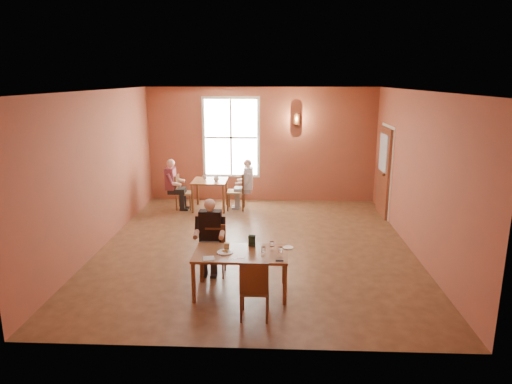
{
  "coord_description": "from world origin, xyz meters",
  "views": [
    {
      "loc": [
        0.38,
        -8.45,
        3.22
      ],
      "look_at": [
        0.0,
        0.2,
        1.05
      ],
      "focal_mm": 32.0,
      "sensor_mm": 36.0,
      "label": 1
    }
  ],
  "objects_px": {
    "diner_white": "(237,186)",
    "diner_maroon": "(183,185)",
    "main_table": "(241,273)",
    "second_table": "(210,195)",
    "chair_diner_white": "(236,191)",
    "diner_main": "(213,241)",
    "chair_empty": "(255,288)",
    "chair_diner_main": "(214,251)",
    "chair_diner_maroon": "(184,192)"
  },
  "relations": [
    {
      "from": "diner_main",
      "to": "chair_diner_maroon",
      "type": "xyz_separation_m",
      "value": [
        -1.28,
        3.97,
        -0.18
      ]
    },
    {
      "from": "chair_diner_maroon",
      "to": "chair_diner_main",
      "type": "bearing_deg",
      "value": 17.95
    },
    {
      "from": "main_table",
      "to": "chair_empty",
      "type": "distance_m",
      "value": 0.77
    },
    {
      "from": "diner_main",
      "to": "chair_diner_white",
      "type": "xyz_separation_m",
      "value": [
        0.02,
        3.97,
        -0.13
      ]
    },
    {
      "from": "diner_white",
      "to": "diner_maroon",
      "type": "relative_size",
      "value": 0.98
    },
    {
      "from": "main_table",
      "to": "diner_maroon",
      "type": "relative_size",
      "value": 1.14
    },
    {
      "from": "chair_diner_main",
      "to": "diner_maroon",
      "type": "bearing_deg",
      "value": -71.66
    },
    {
      "from": "main_table",
      "to": "chair_diner_main",
      "type": "height_order",
      "value": "chair_diner_main"
    },
    {
      "from": "main_table",
      "to": "chair_diner_main",
      "type": "distance_m",
      "value": 0.82
    },
    {
      "from": "chair_empty",
      "to": "chair_diner_white",
      "type": "xyz_separation_m",
      "value": [
        -0.72,
        5.31,
        0.04
      ]
    },
    {
      "from": "chair_diner_white",
      "to": "chair_diner_main",
      "type": "bearing_deg",
      "value": 179.64
    },
    {
      "from": "chair_diner_main",
      "to": "chair_diner_white",
      "type": "height_order",
      "value": "chair_diner_white"
    },
    {
      "from": "chair_diner_main",
      "to": "second_table",
      "type": "distance_m",
      "value": 3.99
    },
    {
      "from": "chair_diner_maroon",
      "to": "second_table",
      "type": "bearing_deg",
      "value": 90.0
    },
    {
      "from": "chair_empty",
      "to": "diner_white",
      "type": "bearing_deg",
      "value": 98.05
    },
    {
      "from": "main_table",
      "to": "chair_diner_white",
      "type": "xyz_separation_m",
      "value": [
        -0.48,
        4.59,
        0.14
      ]
    },
    {
      "from": "chair_empty",
      "to": "second_table",
      "type": "distance_m",
      "value": 5.48
    },
    {
      "from": "diner_main",
      "to": "chair_diner_white",
      "type": "distance_m",
      "value": 3.97
    },
    {
      "from": "chair_empty",
      "to": "chair_diner_maroon",
      "type": "height_order",
      "value": "chair_empty"
    },
    {
      "from": "main_table",
      "to": "chair_diner_main",
      "type": "xyz_separation_m",
      "value": [
        -0.5,
        0.65,
        0.08
      ]
    },
    {
      "from": "second_table",
      "to": "diner_white",
      "type": "relative_size",
      "value": 0.69
    },
    {
      "from": "main_table",
      "to": "diner_white",
      "type": "distance_m",
      "value": 4.62
    },
    {
      "from": "chair_diner_white",
      "to": "chair_empty",
      "type": "bearing_deg",
      "value": -172.26
    },
    {
      "from": "main_table",
      "to": "diner_main",
      "type": "height_order",
      "value": "diner_main"
    },
    {
      "from": "chair_diner_main",
      "to": "chair_empty",
      "type": "xyz_separation_m",
      "value": [
        0.75,
        -1.37,
        0.02
      ]
    },
    {
      "from": "chair_diner_maroon",
      "to": "diner_maroon",
      "type": "relative_size",
      "value": 0.7
    },
    {
      "from": "chair_empty",
      "to": "diner_maroon",
      "type": "bearing_deg",
      "value": 111.76
    },
    {
      "from": "main_table",
      "to": "second_table",
      "type": "distance_m",
      "value": 4.72
    },
    {
      "from": "main_table",
      "to": "chair_diner_main",
      "type": "relative_size",
      "value": 1.71
    },
    {
      "from": "main_table",
      "to": "diner_main",
      "type": "xyz_separation_m",
      "value": [
        -0.5,
        0.62,
        0.28
      ]
    },
    {
      "from": "chair_diner_white",
      "to": "diner_white",
      "type": "distance_m",
      "value": 0.14
    },
    {
      "from": "main_table",
      "to": "diner_white",
      "type": "height_order",
      "value": "diner_white"
    },
    {
      "from": "diner_main",
      "to": "diner_white",
      "type": "height_order",
      "value": "diner_white"
    },
    {
      "from": "second_table",
      "to": "diner_maroon",
      "type": "bearing_deg",
      "value": 180.0
    },
    {
      "from": "chair_empty",
      "to": "chair_diner_white",
      "type": "height_order",
      "value": "chair_diner_white"
    },
    {
      "from": "diner_main",
      "to": "chair_diner_main",
      "type": "bearing_deg",
      "value": -90.0
    },
    {
      "from": "chair_diner_maroon",
      "to": "main_table",
      "type": "bearing_deg",
      "value": 21.16
    },
    {
      "from": "chair_diner_white",
      "to": "chair_diner_maroon",
      "type": "distance_m",
      "value": 1.3
    },
    {
      "from": "diner_main",
      "to": "diner_maroon",
      "type": "height_order",
      "value": "diner_maroon"
    },
    {
      "from": "diner_main",
      "to": "chair_diner_maroon",
      "type": "distance_m",
      "value": 4.17
    },
    {
      "from": "main_table",
      "to": "chair_empty",
      "type": "xyz_separation_m",
      "value": [
        0.25,
        -0.72,
        0.11
      ]
    },
    {
      "from": "second_table",
      "to": "diner_maroon",
      "type": "xyz_separation_m",
      "value": [
        -0.68,
        0.0,
        0.25
      ]
    },
    {
      "from": "chair_diner_main",
      "to": "second_table",
      "type": "xyz_separation_m",
      "value": [
        -0.63,
        3.94,
        -0.04
      ]
    },
    {
      "from": "chair_diner_maroon",
      "to": "diner_maroon",
      "type": "height_order",
      "value": "diner_maroon"
    },
    {
      "from": "second_table",
      "to": "main_table",
      "type": "bearing_deg",
      "value": -76.22
    },
    {
      "from": "main_table",
      "to": "diner_main",
      "type": "relative_size",
      "value": 1.16
    },
    {
      "from": "second_table",
      "to": "diner_white",
      "type": "height_order",
      "value": "diner_white"
    },
    {
      "from": "second_table",
      "to": "chair_diner_white",
      "type": "distance_m",
      "value": 0.66
    },
    {
      "from": "main_table",
      "to": "chair_diner_white",
      "type": "height_order",
      "value": "chair_diner_white"
    },
    {
      "from": "chair_empty",
      "to": "chair_diner_white",
      "type": "relative_size",
      "value": 0.93
    }
  ]
}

